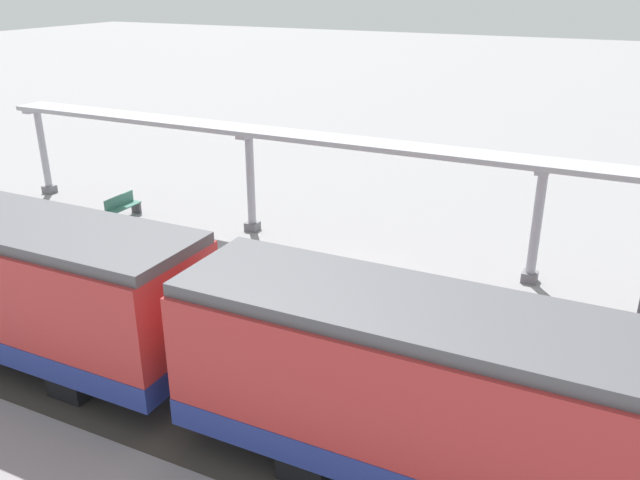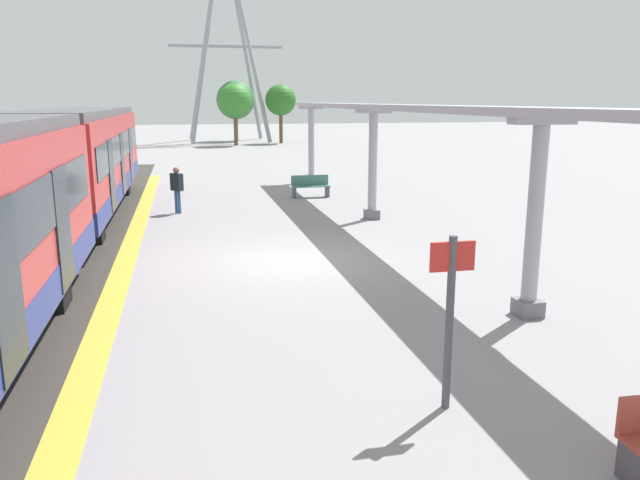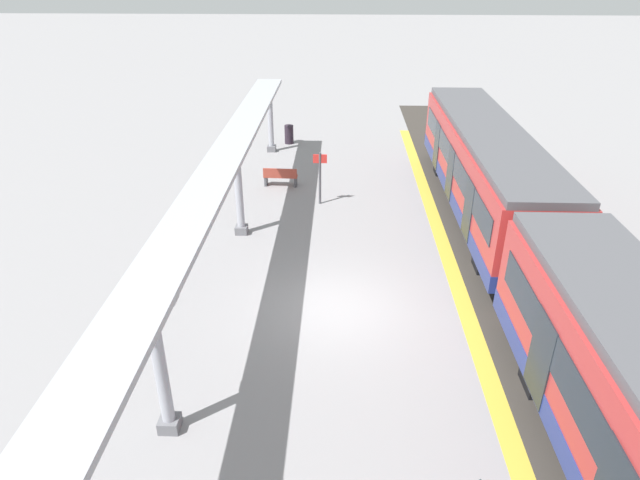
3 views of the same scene
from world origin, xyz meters
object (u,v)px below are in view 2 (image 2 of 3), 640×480
at_px(canopy_pillar_third, 373,164).
at_px(bench_near_end, 310,186).
at_px(canopy_pillar_second, 535,218).
at_px(platform_info_sign, 450,306).
at_px(train_far_carriage, 81,160).
at_px(passenger_waiting_near_edge, 177,185).
at_px(canopy_pillar_fourth, 311,144).

bearing_deg(canopy_pillar_third, bench_near_end, 101.64).
bearing_deg(canopy_pillar_second, canopy_pillar_third, 90.00).
height_order(canopy_pillar_second, platform_info_sign, canopy_pillar_second).
distance_m(train_far_carriage, canopy_pillar_second, 15.37).
bearing_deg(train_far_carriage, passenger_waiting_near_edge, -8.00).
height_order(bench_near_end, passenger_waiting_near_edge, passenger_waiting_near_edge).
relative_size(canopy_pillar_third, bench_near_end, 2.31).
relative_size(train_far_carriage, canopy_pillar_third, 3.99).
height_order(canopy_pillar_third, passenger_waiting_near_edge, canopy_pillar_third).
height_order(canopy_pillar_third, canopy_pillar_fourth, same).
xyz_separation_m(canopy_pillar_second, bench_near_end, (-1.02, 14.46, -1.33)).
relative_size(train_far_carriage, canopy_pillar_fourth, 3.99).
bearing_deg(platform_info_sign, passenger_waiting_near_edge, 102.76).
xyz_separation_m(canopy_pillar_third, passenger_waiting_near_edge, (-6.14, 2.40, -0.79)).
distance_m(canopy_pillar_fourth, passenger_waiting_near_edge, 9.65).
relative_size(canopy_pillar_second, canopy_pillar_third, 1.00).
height_order(train_far_carriage, platform_info_sign, train_far_carriage).
distance_m(canopy_pillar_third, platform_info_sign, 12.66).
distance_m(canopy_pillar_second, passenger_waiting_near_edge, 13.41).
bearing_deg(canopy_pillar_fourth, platform_info_sign, -97.22).
distance_m(canopy_pillar_third, passenger_waiting_near_edge, 6.64).
bearing_deg(passenger_waiting_near_edge, canopy_pillar_fourth, 50.30).
xyz_separation_m(train_far_carriage, platform_info_sign, (6.39, -15.17, -0.51)).
height_order(canopy_pillar_second, canopy_pillar_third, same).
bearing_deg(train_far_carriage, platform_info_sign, -67.17).
height_order(train_far_carriage, canopy_pillar_fourth, canopy_pillar_fourth).
bearing_deg(bench_near_end, canopy_pillar_third, -78.36).
relative_size(canopy_pillar_second, passenger_waiting_near_edge, 2.22).
bearing_deg(platform_info_sign, canopy_pillar_fourth, 82.78).
bearing_deg(canopy_pillar_second, platform_info_sign, -134.51).
relative_size(train_far_carriage, platform_info_sign, 6.32).
bearing_deg(platform_info_sign, canopy_pillar_third, 77.20).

